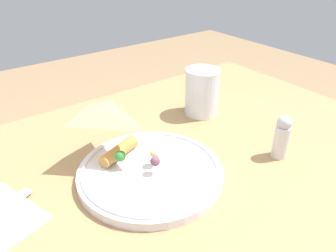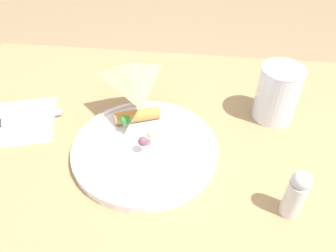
# 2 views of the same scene
# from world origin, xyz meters

# --- Properties ---
(dining_table) EXTENTS (1.03, 0.67, 0.75)m
(dining_table) POSITION_xyz_m (0.00, 0.00, 0.62)
(dining_table) COLOR #A87F51
(dining_table) RESTS_ON ground_plane
(plate_pizza) EXTENTS (0.26, 0.26, 0.05)m
(plate_pizza) POSITION_xyz_m (-0.06, -0.03, 0.76)
(plate_pizza) COLOR white
(plate_pizza) RESTS_ON dining_table
(milk_glass) EXTENTS (0.08, 0.08, 0.11)m
(milk_glass) POSITION_xyz_m (0.18, 0.10, 0.80)
(milk_glass) COLOR white
(milk_glass) RESTS_ON dining_table
(napkin_folded) EXTENTS (0.19, 0.18, 0.00)m
(napkin_folded) POSITION_xyz_m (-0.33, 0.02, 0.75)
(napkin_folded) COLOR silver
(napkin_folded) RESTS_ON dining_table
(butter_knife) EXTENTS (0.18, 0.10, 0.01)m
(butter_knife) POSITION_xyz_m (-0.34, 0.01, 0.76)
(butter_knife) COLOR black
(butter_knife) RESTS_ON napkin_folded
(salt_shaker) EXTENTS (0.03, 0.03, 0.09)m
(salt_shaker) POSITION_xyz_m (0.18, -0.13, 0.80)
(salt_shaker) COLOR silver
(salt_shaker) RESTS_ON dining_table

